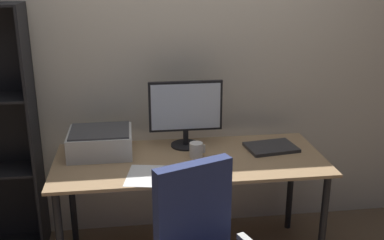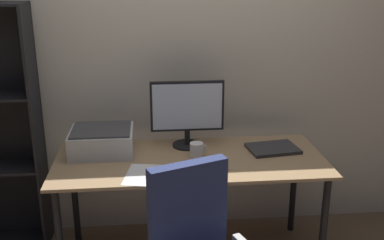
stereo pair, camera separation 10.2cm
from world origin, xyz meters
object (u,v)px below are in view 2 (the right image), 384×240
object	(u,v)px
laptop	(273,148)
keyboard	(188,169)
desk	(190,170)
monitor	(187,110)
coffee_mug	(197,150)
printer	(102,141)
mouse	(222,167)

from	to	relation	value
laptop	keyboard	bearing A→B (deg)	-163.36
desk	monitor	distance (m)	0.40
coffee_mug	printer	distance (m)	0.62
keyboard	laptop	world-z (taller)	laptop
monitor	printer	world-z (taller)	monitor
coffee_mug	laptop	distance (m)	0.52
monitor	laptop	bearing A→B (deg)	-13.04
desk	printer	distance (m)	0.60
laptop	monitor	bearing A→B (deg)	158.91
monitor	keyboard	world-z (taller)	monitor
keyboard	desk	bearing A→B (deg)	80.05
monitor	coffee_mug	distance (m)	0.29
keyboard	coffee_mug	world-z (taller)	coffee_mug
mouse	coffee_mug	world-z (taller)	coffee_mug
desk	coffee_mug	world-z (taller)	coffee_mug
desk	laptop	world-z (taller)	laptop
desk	coffee_mug	distance (m)	0.14
desk	laptop	size ratio (longest dim) A/B	5.30
laptop	printer	bearing A→B (deg)	168.32
desk	mouse	world-z (taller)	mouse
laptop	coffee_mug	bearing A→B (deg)	179.20
desk	keyboard	xyz separation A→B (m)	(-0.03, -0.18, 0.09)
monitor	mouse	distance (m)	0.50
keyboard	mouse	world-z (taller)	mouse
keyboard	printer	size ratio (longest dim) A/B	0.72
monitor	printer	size ratio (longest dim) A/B	1.21
monitor	keyboard	xyz separation A→B (m)	(-0.03, -0.40, -0.24)
mouse	desk	bearing A→B (deg)	147.61
keyboard	laptop	bearing A→B (deg)	24.25
desk	monitor	world-z (taller)	monitor
monitor	keyboard	bearing A→B (deg)	-94.23
monitor	keyboard	distance (m)	0.47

